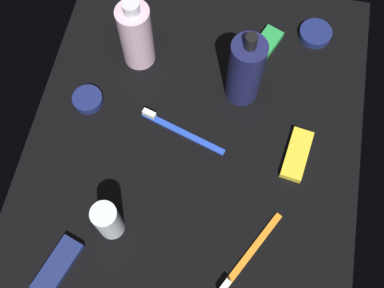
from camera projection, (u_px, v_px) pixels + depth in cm
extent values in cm
cube|color=black|center=(192.00, 151.00, 92.18)|extent=(84.00, 64.00, 1.20)
cylinder|color=#1C1E4D|center=(245.00, 71.00, 89.21)|extent=(6.65, 6.65, 15.91)
cylinder|color=black|center=(251.00, 42.00, 80.58)|extent=(2.20, 2.20, 2.80)
cylinder|color=silver|center=(136.00, 36.00, 92.88)|extent=(6.52, 6.52, 14.84)
cylinder|color=silver|center=(131.00, 8.00, 85.01)|extent=(3.20, 3.20, 2.20)
cylinder|color=silver|center=(108.00, 221.00, 81.23)|extent=(4.50, 4.50, 9.99)
cube|color=orange|center=(250.00, 253.00, 83.62)|extent=(16.43, 9.57, 0.90)
cube|color=white|center=(224.00, 287.00, 80.42)|extent=(2.81, 2.20, 1.20)
cube|color=blue|center=(183.00, 132.00, 92.58)|extent=(6.43, 17.56, 0.90)
cube|color=white|center=(149.00, 114.00, 92.97)|extent=(1.81, 2.81, 1.20)
cube|color=navy|center=(58.00, 266.00, 82.45)|extent=(11.13, 7.08, 1.50)
cube|color=yellow|center=(297.00, 154.00, 90.47)|extent=(10.88, 5.49, 1.50)
cube|color=green|center=(263.00, 48.00, 99.74)|extent=(11.14, 7.75, 1.50)
cylinder|color=navy|center=(88.00, 100.00, 94.90)|extent=(5.98, 5.98, 1.69)
cylinder|color=navy|center=(315.00, 34.00, 101.02)|extent=(6.87, 6.87, 1.62)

